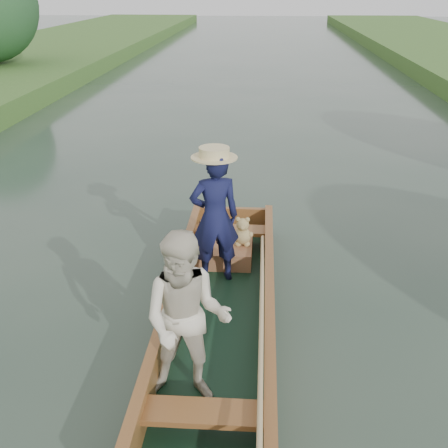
{
  "coord_description": "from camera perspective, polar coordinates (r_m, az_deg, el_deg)",
  "views": [
    {
      "loc": [
        0.39,
        -4.99,
        3.37
      ],
      "look_at": [
        0.0,
        0.6,
        0.95
      ],
      "focal_mm": 45.0,
      "sensor_mm": 36.0,
      "label": 1
    }
  ],
  "objects": [
    {
      "name": "punt",
      "position": [
        5.72,
        -1.38,
        -6.49
      ],
      "size": [
        1.12,
        5.0,
        1.69
      ],
      "color": "black",
      "rests_on": "ground"
    },
    {
      "name": "ground",
      "position": [
        6.04,
        -0.41,
        -10.59
      ],
      "size": [
        120.0,
        120.0,
        0.0
      ],
      "primitive_type": "plane",
      "color": "#283D30",
      "rests_on": "ground"
    },
    {
      "name": "trees_far",
      "position": [
        13.86,
        -12.49,
        19.58
      ],
      "size": [
        22.14,
        17.33,
        4.52
      ],
      "color": "#47331E",
      "rests_on": "ground"
    }
  ]
}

